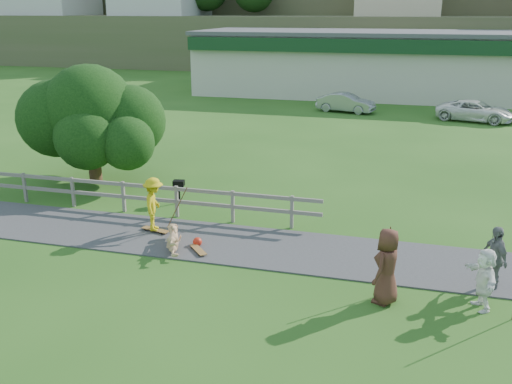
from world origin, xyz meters
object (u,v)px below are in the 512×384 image
(skater_fallen, at_px, (174,238))
(spectator_b, at_px, (495,258))
(skater_rider, at_px, (154,207))
(car_silver, at_px, (346,103))
(spectator_c, at_px, (387,266))
(bbq, at_px, (179,192))
(spectator_d, at_px, (484,279))
(car_white, at_px, (475,111))
(tree, at_px, (92,134))

(skater_fallen, height_order, spectator_b, spectator_b)
(skater_rider, bearing_deg, car_silver, -22.80)
(spectator_c, height_order, car_silver, spectator_c)
(bbq, bearing_deg, spectator_b, -32.09)
(spectator_b, relative_size, bbq, 1.94)
(spectator_c, bearing_deg, spectator_d, 119.74)
(spectator_c, xyz_separation_m, car_white, (4.13, 25.43, -0.29))
(spectator_c, bearing_deg, skater_rider, -87.92)
(car_white, bearing_deg, car_silver, 96.94)
(tree, distance_m, bbq, 4.98)
(spectator_d, bearing_deg, skater_rider, -120.96)
(spectator_b, height_order, tree, tree)
(spectator_c, distance_m, car_silver, 26.92)
(skater_rider, height_order, spectator_c, spectator_c)
(skater_rider, height_order, spectator_d, skater_rider)
(spectator_b, bearing_deg, spectator_c, -84.49)
(car_white, relative_size, tree, 0.79)
(spectator_b, distance_m, car_silver, 26.01)
(skater_rider, xyz_separation_m, spectator_b, (9.88, -1.20, -0.02))
(skater_rider, relative_size, skater_fallen, 0.94)
(spectator_c, bearing_deg, bbq, -103.78)
(skater_fallen, height_order, bbq, bbq)
(spectator_b, xyz_separation_m, car_white, (1.55, 23.96, -0.19))
(spectator_c, bearing_deg, spectator_b, 141.85)
(skater_fallen, xyz_separation_m, tree, (-5.89, 5.60, 1.65))
(skater_rider, relative_size, spectator_c, 0.91)
(skater_rider, height_order, car_white, skater_rider)
(spectator_c, xyz_separation_m, car_silver, (-4.16, 26.60, -0.30))
(spectator_d, bearing_deg, skater_fallen, -116.13)
(spectator_d, xyz_separation_m, bbq, (-9.91, 5.27, -0.33))
(spectator_d, height_order, car_white, spectator_d)
(skater_fallen, bearing_deg, tree, 113.95)
(skater_rider, distance_m, tree, 6.74)
(tree, bearing_deg, spectator_b, -21.51)
(skater_fallen, distance_m, spectator_c, 6.46)
(skater_rider, height_order, spectator_b, skater_rider)
(car_silver, distance_m, bbq, 21.32)
(car_white, bearing_deg, spectator_d, -169.36)
(spectator_c, relative_size, bbq, 2.19)
(spectator_b, height_order, car_silver, spectator_b)
(skater_fallen, xyz_separation_m, car_silver, (2.06, 24.94, 0.32))
(skater_fallen, bearing_deg, skater_rider, 114.46)
(spectator_b, relative_size, tree, 0.28)
(skater_rider, xyz_separation_m, car_white, (11.43, 22.76, -0.21))
(spectator_d, bearing_deg, spectator_c, -99.40)
(tree, bearing_deg, car_silver, 67.66)
(spectator_c, xyz_separation_m, bbq, (-7.69, 5.57, -0.51))
(car_silver, xyz_separation_m, bbq, (-3.53, -21.03, -0.22))
(car_silver, height_order, bbq, car_silver)
(spectator_b, relative_size, car_white, 0.36)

